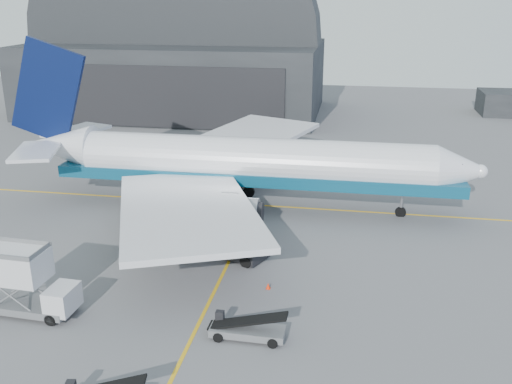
% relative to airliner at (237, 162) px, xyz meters
% --- Properties ---
extents(ground, '(200.00, 200.00, 0.00)m').
position_rel_airliner_xyz_m(ground, '(1.83, -19.37, -4.61)').
color(ground, '#565659').
rests_on(ground, ground).
extents(taxi_lines, '(80.00, 42.12, 0.02)m').
position_rel_airliner_xyz_m(taxi_lines, '(1.83, -6.71, -4.60)').
color(taxi_lines, gold).
rests_on(taxi_lines, ground).
extents(hangar, '(50.00, 28.30, 28.00)m').
position_rel_airliner_xyz_m(hangar, '(-20.17, 45.57, 4.94)').
color(hangar, black).
rests_on(hangar, ground).
extents(airliner, '(46.91, 45.49, 16.46)m').
position_rel_airliner_xyz_m(airliner, '(0.00, 0.00, 0.00)').
color(airliner, white).
rests_on(airliner, ground).
extents(catering_truck, '(6.67, 2.81, 4.50)m').
position_rel_airliner_xyz_m(catering_truck, '(-9.86, -22.06, -2.33)').
color(catering_truck, slate).
rests_on(catering_truck, ground).
extents(pushback_tug, '(5.15, 4.14, 2.09)m').
position_rel_airliner_xyz_m(pushback_tug, '(2.52, -11.35, -3.82)').
color(pushback_tug, black).
rests_on(pushback_tug, ground).
extents(belt_loader_b, '(4.98, 1.80, 1.89)m').
position_rel_airliner_xyz_m(belt_loader_b, '(5.21, -22.49, -4.02)').
color(belt_loader_b, slate).
rests_on(belt_loader_b, ground).
extents(traffic_cone, '(0.32, 0.32, 0.46)m').
position_rel_airliner_xyz_m(traffic_cone, '(5.59, -16.13, -4.39)').
color(traffic_cone, '#FF2E08').
rests_on(traffic_cone, ground).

